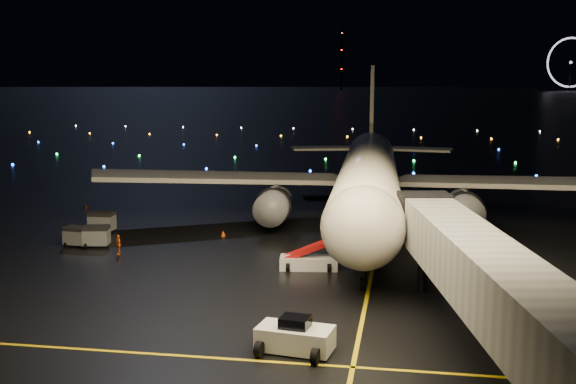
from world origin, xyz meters
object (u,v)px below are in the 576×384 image
crew_c (118,245)px  baggage_cart_1 (102,222)px  baggage_cart_2 (77,236)px  pushback_tug (295,334)px  baggage_cart_0 (96,236)px  belt_loader (309,249)px  airliner (369,143)px

crew_c → baggage_cart_1: 8.98m
baggage_cart_2 → pushback_tug: bearing=-35.7°
pushback_tug → crew_c: (-17.12, 17.94, -0.13)m
pushback_tug → baggage_cart_1: baggage_cart_1 is taller
crew_c → baggage_cart_0: size_ratio=0.76×
baggage_cart_1 → belt_loader: bearing=-27.1°
crew_c → baggage_cart_2: (-4.51, 2.05, 0.04)m
pushback_tug → crew_c: size_ratio=2.45×
baggage_cart_1 → baggage_cart_2: bearing=-89.4°
airliner → baggage_cart_2: (-23.33, -14.83, -6.82)m
baggage_cart_0 → baggage_cart_2: baggage_cart_0 is taller
airliner → belt_loader: size_ratio=8.72×
airliner → baggage_cart_1: 26.22m
pushback_tug → baggage_cart_1: (-21.88, 25.54, 0.01)m
crew_c → baggage_cart_0: baggage_cart_0 is taller
belt_loader → baggage_cart_0: belt_loader is taller
belt_loader → baggage_cart_1: (-20.34, 9.50, -0.57)m
belt_loader → baggage_cart_0: 18.85m
airliner → pushback_tug: bearing=-95.3°
baggage_cart_1 → pushback_tug: bearing=-51.5°
airliner → belt_loader: bearing=-102.3°
baggage_cart_0 → baggage_cart_2: (-1.68, -0.07, -0.06)m
crew_c → baggage_cart_0: 3.54m
crew_c → belt_loader: bearing=52.3°
belt_loader → baggage_cart_0: bearing=160.9°
airliner → baggage_cart_0: 27.06m
belt_loader → crew_c: 15.71m
pushback_tug → baggage_cart_0: 28.29m
pushback_tug → belt_loader: 16.13m
pushback_tug → belt_loader: belt_loader is taller
belt_loader → baggage_cart_0: (-18.41, 4.02, -0.62)m
crew_c → baggage_cart_1: bearing=-178.7°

